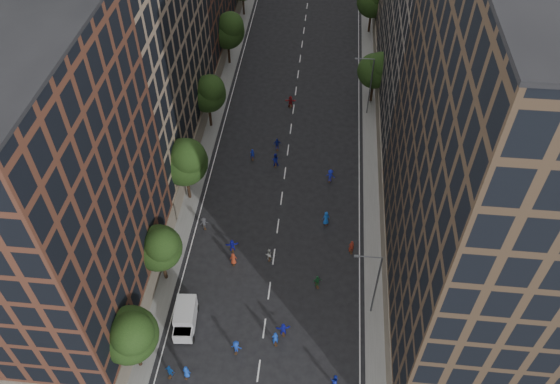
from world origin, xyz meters
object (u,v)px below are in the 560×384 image
(streetlamp_far, at_px, (369,83))
(cargo_van, at_px, (185,318))
(skater_2, at_px, (335,380))
(streetlamp_near, at_px, (374,282))
(skater_1, at_px, (275,338))
(skater_0, at_px, (186,372))

(streetlamp_far, relative_size, cargo_van, 2.00)
(skater_2, bearing_deg, streetlamp_far, -80.97)
(streetlamp_near, relative_size, skater_1, 4.94)
(cargo_van, height_order, skater_0, cargo_van)
(streetlamp_near, distance_m, cargo_van, 18.90)
(streetlamp_near, distance_m, skater_0, 19.52)
(streetlamp_near, bearing_deg, skater_1, -153.78)
(streetlamp_far, xyz_separation_m, skater_1, (-9.11, -37.49, -4.25))
(streetlamp_far, xyz_separation_m, skater_2, (-3.27, -41.13, -4.37))
(streetlamp_near, xyz_separation_m, streetlamp_far, (0.00, 33.00, 0.00))
(streetlamp_far, xyz_separation_m, cargo_van, (-18.18, -36.35, -3.94))
(streetlamp_far, height_order, skater_1, streetlamp_far)
(streetlamp_near, bearing_deg, skater_2, -111.88)
(streetlamp_near, bearing_deg, streetlamp_far, 90.00)
(streetlamp_near, xyz_separation_m, cargo_van, (-18.18, -3.35, -3.94))
(skater_0, bearing_deg, streetlamp_near, -144.75)
(streetlamp_near, distance_m, streetlamp_far, 33.00)
(skater_0, relative_size, skater_1, 0.85)
(streetlamp_far, relative_size, skater_1, 4.94)
(cargo_van, relative_size, skater_0, 2.91)
(skater_1, bearing_deg, streetlamp_near, -174.23)
(cargo_van, relative_size, skater_1, 2.47)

